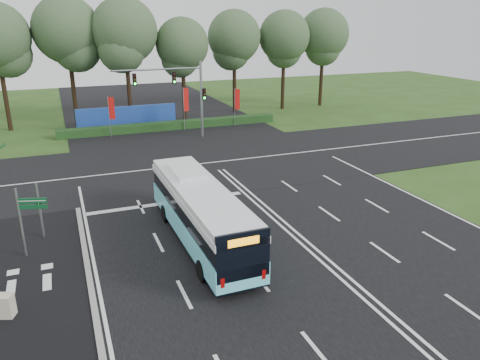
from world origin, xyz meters
The scene contains 16 objects.
ground centered at (0.00, 0.00, 0.00)m, with size 120.00×120.00×0.00m, color #2A4717.
road_main centered at (0.00, 0.00, 0.02)m, with size 20.00×120.00×0.04m, color black.
road_cross centered at (0.00, 12.00, 0.03)m, with size 120.00×14.00×0.05m, color black.
bike_path centered at (-12.50, -3.00, 0.03)m, with size 5.00×18.00×0.06m, color black.
kerb_strip centered at (-10.10, -3.00, 0.06)m, with size 0.25×18.00×0.12m, color gray.
city_bus centered at (-4.55, -0.70, 1.61)m, with size 2.50×11.13×3.19m.
pedestrian_signal centered at (-11.94, 2.70, 1.65)m, with size 0.28×0.40×3.01m.
street_sign centered at (-12.40, 0.77, 2.20)m, with size 1.29×0.46×3.44m.
utility_cabinet centered at (-13.20, -4.02, 0.48)m, with size 0.58×0.48×0.96m, color beige.
banner_flag_left centered at (-5.91, 23.34, 2.54)m, with size 0.57×0.13×3.85m.
banner_flag_mid centered at (1.34, 23.83, 2.79)m, with size 0.60×0.26×4.26m.
banner_flag_right centered at (6.75, 23.74, 2.55)m, with size 0.57×0.10×3.87m.
traffic_light_gantry centered at (0.21, 20.50, 4.66)m, with size 8.41×0.28×7.00m.
hedge centered at (0.00, 24.50, 0.40)m, with size 22.00×1.20×0.80m, color #123314.
blue_hoarding centered at (-4.00, 27.00, 1.10)m, with size 10.00×0.30×2.20m, color #1D42A0.
eucalyptus_row centered at (-0.70, 30.45, 8.89)m, with size 48.16×9.74×12.89m.
Camera 1 is at (-10.48, -21.14, 10.70)m, focal length 35.00 mm.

